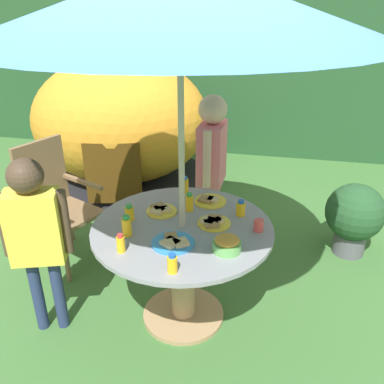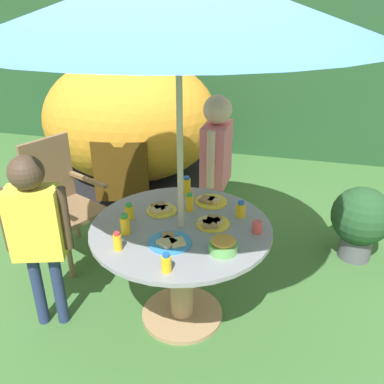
# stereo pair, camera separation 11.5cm
# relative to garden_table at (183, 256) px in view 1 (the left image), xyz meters

# --- Properties ---
(ground_plane) EXTENTS (10.00, 10.00, 0.02)m
(ground_plane) POSITION_rel_garden_table_xyz_m (0.00, 0.00, -0.51)
(ground_plane) COLOR #3D6B33
(hedge_backdrop) EXTENTS (9.00, 0.70, 2.00)m
(hedge_backdrop) POSITION_rel_garden_table_xyz_m (0.00, 3.61, 0.50)
(hedge_backdrop) COLOR #234C28
(hedge_backdrop) RESTS_ON ground_plane
(garden_table) EXTENTS (1.13, 1.13, 0.72)m
(garden_table) POSITION_rel_garden_table_xyz_m (0.00, 0.00, 0.00)
(garden_table) COLOR tan
(garden_table) RESTS_ON ground_plane
(patio_umbrella) EXTENTS (2.11, 2.11, 2.16)m
(patio_umbrella) POSITION_rel_garden_table_xyz_m (0.00, 0.00, 1.48)
(patio_umbrella) COLOR #B7AD8C
(patio_umbrella) RESTS_ON ground_plane
(wooden_chair) EXTENTS (0.62, 0.60, 0.99)m
(wooden_chair) POSITION_rel_garden_table_xyz_m (-1.17, 0.51, 0.04)
(wooden_chair) COLOR brown
(wooden_chair) RESTS_ON ground_plane
(dome_tent) EXTENTS (2.45, 2.45, 1.43)m
(dome_tent) POSITION_rel_garden_table_xyz_m (-1.22, 2.17, 0.21)
(dome_tent) COLOR orange
(dome_tent) RESTS_ON ground_plane
(potted_plant) EXTENTS (0.48, 0.48, 0.63)m
(potted_plant) POSITION_rel_garden_table_xyz_m (1.22, 1.05, -0.14)
(potted_plant) COLOR #595960
(potted_plant) RESTS_ON ground_plane
(child_in_pink_shirt) EXTENTS (0.23, 0.45, 1.33)m
(child_in_pink_shirt) POSITION_rel_garden_table_xyz_m (0.03, 0.94, 0.35)
(child_in_pink_shirt) COLOR #3F3F47
(child_in_pink_shirt) RESTS_ON ground_plane
(child_in_yellow_shirt) EXTENTS (0.39, 0.26, 1.20)m
(child_in_yellow_shirt) POSITION_rel_garden_table_xyz_m (-0.83, -0.27, 0.27)
(child_in_yellow_shirt) COLOR navy
(child_in_yellow_shirt) RESTS_ON ground_plane
(snack_bowl) EXTENTS (0.16, 0.16, 0.09)m
(snack_bowl) POSITION_rel_garden_table_xyz_m (0.30, -0.21, 0.26)
(snack_bowl) COLOR #66B259
(snack_bowl) RESTS_ON garden_table
(plate_mid_right) EXTENTS (0.20, 0.20, 0.03)m
(plate_mid_right) POSITION_rel_garden_table_xyz_m (-0.18, 0.15, 0.23)
(plate_mid_right) COLOR yellow
(plate_mid_right) RESTS_ON garden_table
(plate_back_edge) EXTENTS (0.21, 0.21, 0.03)m
(plate_back_edge) POSITION_rel_garden_table_xyz_m (0.18, 0.06, 0.23)
(plate_back_edge) COLOR yellow
(plate_back_edge) RESTS_ON garden_table
(plate_front_edge) EXTENTS (0.25, 0.25, 0.03)m
(plate_front_edge) POSITION_rel_garden_table_xyz_m (-0.01, -0.21, 0.23)
(plate_front_edge) COLOR #338CD8
(plate_front_edge) RESTS_ON garden_table
(plate_near_left) EXTENTS (0.22, 0.22, 0.03)m
(plate_near_left) POSITION_rel_garden_table_xyz_m (0.11, 0.35, 0.23)
(plate_near_left) COLOR yellow
(plate_near_left) RESTS_ON garden_table
(juice_bottle_near_right) EXTENTS (0.05, 0.05, 0.11)m
(juice_bottle_near_right) POSITION_rel_garden_table_xyz_m (0.05, -0.46, 0.27)
(juice_bottle_near_right) COLOR yellow
(juice_bottle_near_right) RESTS_ON garden_table
(juice_bottle_far_left) EXTENTS (0.05, 0.05, 0.11)m
(juice_bottle_far_left) POSITION_rel_garden_table_xyz_m (-0.27, -0.34, 0.27)
(juice_bottle_far_left) COLOR yellow
(juice_bottle_far_left) RESTS_ON garden_table
(juice_bottle_far_right) EXTENTS (0.06, 0.06, 0.13)m
(juice_bottle_far_right) POSITION_rel_garden_table_xyz_m (-0.30, -0.17, 0.28)
(juice_bottle_far_right) COLOR yellow
(juice_bottle_far_right) RESTS_ON garden_table
(juice_bottle_center_front) EXTENTS (0.06, 0.06, 0.11)m
(juice_bottle_center_front) POSITION_rel_garden_table_xyz_m (-0.34, 0.01, 0.27)
(juice_bottle_center_front) COLOR yellow
(juice_bottle_center_front) RESTS_ON garden_table
(juice_bottle_center_back) EXTENTS (0.06, 0.06, 0.13)m
(juice_bottle_center_back) POSITION_rel_garden_table_xyz_m (-0.09, 0.46, 0.28)
(juice_bottle_center_back) COLOR yellow
(juice_bottle_center_back) RESTS_ON garden_table
(juice_bottle_mid_left) EXTENTS (0.05, 0.05, 0.13)m
(juice_bottle_mid_left) POSITION_rel_garden_table_xyz_m (-0.00, 0.21, 0.28)
(juice_bottle_mid_left) COLOR yellow
(juice_bottle_mid_left) RESTS_ON garden_table
(juice_bottle_spot_a) EXTENTS (0.06, 0.06, 0.11)m
(juice_bottle_spot_a) POSITION_rel_garden_table_xyz_m (0.34, 0.21, 0.27)
(juice_bottle_spot_a) COLOR yellow
(juice_bottle_spot_a) RESTS_ON garden_table
(cup_near) EXTENTS (0.06, 0.06, 0.07)m
(cup_near) POSITION_rel_garden_table_xyz_m (0.46, 0.04, 0.26)
(cup_near) COLOR #E04C47
(cup_near) RESTS_ON garden_table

